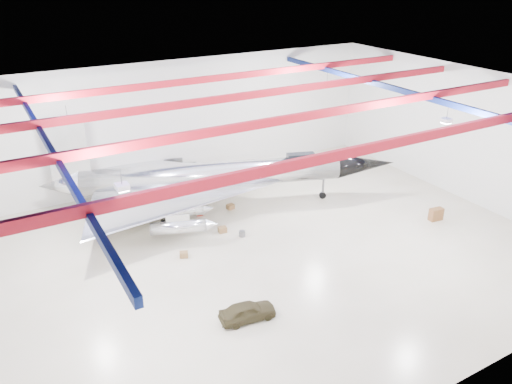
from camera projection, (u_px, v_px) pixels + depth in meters
floor at (255, 254)px, 34.69m from camera, size 40.00×40.00×0.00m
wall_back at (172, 123)px, 44.23m from camera, size 40.00×0.00×40.00m
wall_right at (465, 134)px, 41.39m from camera, size 0.00×30.00×30.00m
ceiling at (255, 98)px, 30.09m from camera, size 40.00×40.00×0.00m
ceiling_structure at (255, 109)px, 30.37m from camera, size 39.50×29.50×1.08m
jet_aircraft at (213, 178)px, 40.32m from camera, size 27.94×21.12×7.90m
jeep at (247, 311)px, 28.13m from camera, size 3.40×1.72×1.11m
desk at (436, 214)px, 39.11m from camera, size 1.14×0.67×0.99m
crate_ply at (184, 255)px, 34.27m from camera, size 0.69×0.63×0.40m
toolbox_red at (200, 213)px, 39.98m from camera, size 0.57×0.48×0.36m
engine_drum at (242, 234)px, 36.87m from camera, size 0.53×0.53×0.43m
parts_bin at (230, 207)px, 41.00m from camera, size 0.65×0.55×0.40m
oil_barrel at (222, 230)px, 37.43m from camera, size 0.67×0.56×0.43m
spares_box at (201, 206)px, 41.16m from camera, size 0.56×0.56×0.40m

